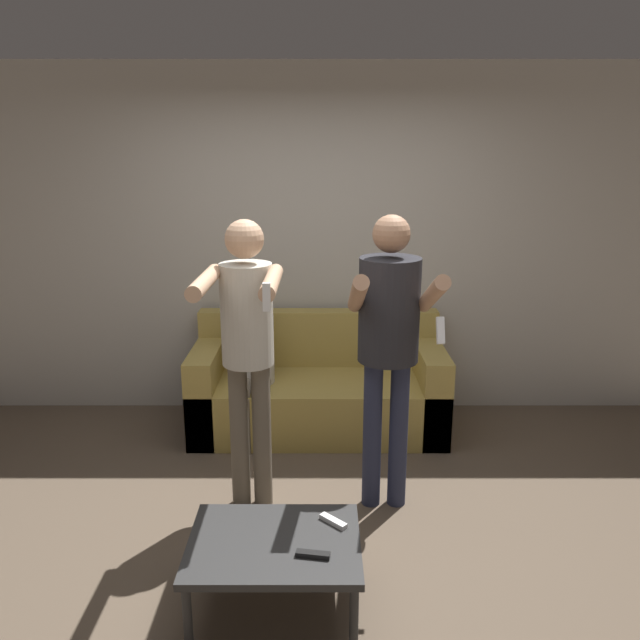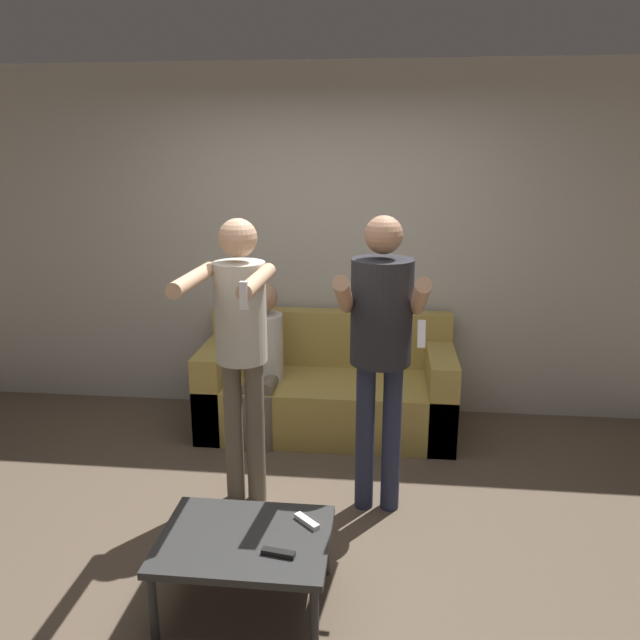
{
  "view_description": "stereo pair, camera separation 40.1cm",
  "coord_description": "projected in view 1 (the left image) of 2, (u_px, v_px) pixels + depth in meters",
  "views": [
    {
      "loc": [
        0.07,
        -2.93,
        2.09
      ],
      "look_at": [
        0.06,
        0.95,
        1.01
      ],
      "focal_mm": 35.0,
      "sensor_mm": 36.0,
      "label": 1
    },
    {
      "loc": [
        0.47,
        -2.9,
        2.09
      ],
      "look_at": [
        0.06,
        0.95,
        1.01
      ],
      "focal_mm": 35.0,
      "sensor_mm": 36.0,
      "label": 2
    }
  ],
  "objects": [
    {
      "name": "ground_plane",
      "position": [
        309.0,
        546.0,
        3.38
      ],
      "size": [
        14.0,
        14.0,
        0.0
      ],
      "primitive_type": "plane",
      "color": "brown"
    },
    {
      "name": "couch",
      "position": [
        320.0,
        391.0,
        4.75
      ],
      "size": [
        1.87,
        0.81,
        0.85
      ],
      "color": "#AD9347",
      "rests_on": "ground_plane"
    },
    {
      "name": "person_standing_right",
      "position": [
        391.0,
        330.0,
        3.48
      ],
      "size": [
        0.46,
        0.71,
        1.74
      ],
      "color": "#282D47",
      "rests_on": "ground_plane"
    },
    {
      "name": "wall_back",
      "position": [
        313.0,
        245.0,
        4.88
      ],
      "size": [
        6.4,
        0.06,
        2.7
      ],
      "color": "#B7B2A8",
      "rests_on": "ground_plane"
    },
    {
      "name": "coffee_table",
      "position": [
        276.0,
        548.0,
        2.84
      ],
      "size": [
        0.78,
        0.6,
        0.37
      ],
      "color": "#2D2D2D",
      "rests_on": "ground_plane"
    },
    {
      "name": "remote_far",
      "position": [
        335.0,
        521.0,
        2.95
      ],
      "size": [
        0.13,
        0.13,
        0.02
      ],
      "color": "white",
      "rests_on": "coffee_table"
    },
    {
      "name": "person_standing_left",
      "position": [
        249.0,
        335.0,
        3.48
      ],
      "size": [
        0.41,
        0.77,
        1.72
      ],
      "color": "#6B6051",
      "rests_on": "ground_plane"
    },
    {
      "name": "person_seated",
      "position": [
        256.0,
        357.0,
        4.5
      ],
      "size": [
        0.28,
        0.51,
        1.15
      ],
      "color": "#6B6051",
      "rests_on": "ground_plane"
    },
    {
      "name": "remote_near",
      "position": [
        315.0,
        554.0,
        2.71
      ],
      "size": [
        0.15,
        0.06,
        0.02
      ],
      "color": "black",
      "rests_on": "coffee_table"
    }
  ]
}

